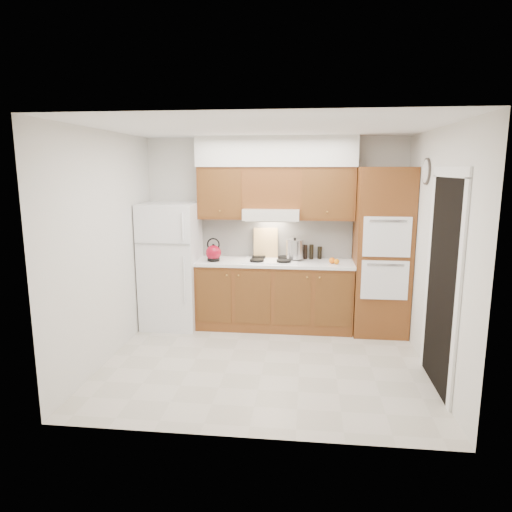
{
  "coord_description": "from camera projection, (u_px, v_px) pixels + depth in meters",
  "views": [
    {
      "loc": [
        0.45,
        -4.87,
        2.19
      ],
      "look_at": [
        -0.15,
        0.45,
        1.15
      ],
      "focal_mm": 32.0,
      "sensor_mm": 36.0,
      "label": 1
    }
  ],
  "objects": [
    {
      "name": "condiment_c",
      "position": [
        320.0,
        253.0,
        6.35
      ],
      "size": [
        0.07,
        0.07,
        0.17
      ],
      "primitive_type": "cylinder",
      "rotation": [
        0.0,
        0.0,
        -0.1
      ],
      "color": "black",
      "rests_on": "countertop"
    },
    {
      "name": "stock_pot",
      "position": [
        295.0,
        249.0,
        6.23
      ],
      "size": [
        0.29,
        0.29,
        0.25
      ],
      "primitive_type": "cylinder",
      "rotation": [
        0.0,
        0.0,
        0.27
      ],
      "color": "#BBBBC0",
      "rests_on": "cooktop"
    },
    {
      "name": "backsplash",
      "position": [
        276.0,
        238.0,
        6.44
      ],
      "size": [
        2.11,
        0.03,
        0.56
      ],
      "primitive_type": "cube",
      "color": "white",
      "rests_on": "countertop"
    },
    {
      "name": "ceiling",
      "position": [
        265.0,
        127.0,
        4.73
      ],
      "size": [
        3.6,
        3.6,
        0.0
      ],
      "primitive_type": "plane",
      "color": "white",
      "rests_on": "wall_back"
    },
    {
      "name": "countertop",
      "position": [
        274.0,
        263.0,
        6.21
      ],
      "size": [
        2.13,
        0.62,
        0.04
      ],
      "primitive_type": "cube",
      "color": "white",
      "rests_on": "base_cabinets"
    },
    {
      "name": "wall_clock",
      "position": [
        426.0,
        171.0,
        5.15
      ],
      "size": [
        0.02,
        0.3,
        0.3
      ],
      "primitive_type": "cylinder",
      "rotation": [
        0.0,
        1.57,
        0.0
      ],
      "color": "#3F3833",
      "rests_on": "wall_right"
    },
    {
      "name": "upper_cab_left",
      "position": [
        222.0,
        193.0,
        6.25
      ],
      "size": [
        0.63,
        0.33,
        0.7
      ],
      "primitive_type": "cube",
      "color": "brown",
      "rests_on": "wall_back"
    },
    {
      "name": "condiment_b",
      "position": [
        305.0,
        252.0,
        6.34
      ],
      "size": [
        0.08,
        0.08,
        0.2
      ],
      "primitive_type": "cylinder",
      "rotation": [
        0.0,
        0.0,
        0.35
      ],
      "color": "black",
      "rests_on": "countertop"
    },
    {
      "name": "oven_cabinet",
      "position": [
        382.0,
        252.0,
        6.0
      ],
      "size": [
        0.7,
        0.65,
        2.2
      ],
      "primitive_type": "cube",
      "color": "brown",
      "rests_on": "floor"
    },
    {
      "name": "cooktop",
      "position": [
        271.0,
        260.0,
        6.23
      ],
      "size": [
        0.74,
        0.5,
        0.01
      ],
      "primitive_type": "cube",
      "color": "white",
      "rests_on": "countertop"
    },
    {
      "name": "wall_left",
      "position": [
        107.0,
        247.0,
        5.17
      ],
      "size": [
        0.02,
        3.0,
        2.6
      ],
      "primitive_type": "cube",
      "color": "silver",
      "rests_on": "floor"
    },
    {
      "name": "upper_cab_right",
      "position": [
        327.0,
        194.0,
        6.09
      ],
      "size": [
        0.73,
        0.33,
        0.7
      ],
      "primitive_type": "cube",
      "color": "brown",
      "rests_on": "wall_back"
    },
    {
      "name": "soffit",
      "position": [
        276.0,
        152.0,
        6.05
      ],
      "size": [
        2.13,
        0.36,
        0.4
      ],
      "primitive_type": "cube",
      "color": "silver",
      "rests_on": "wall_back"
    },
    {
      "name": "upper_cab_over_hood",
      "position": [
        272.0,
        188.0,
        6.16
      ],
      "size": [
        0.75,
        0.33,
        0.55
      ],
      "primitive_type": "cube",
      "color": "brown",
      "rests_on": "range_hood"
    },
    {
      "name": "wall_right",
      "position": [
        435.0,
        254.0,
        4.78
      ],
      "size": [
        0.02,
        3.0,
        2.6
      ],
      "primitive_type": "cube",
      "color": "silver",
      "rests_on": "floor"
    },
    {
      "name": "condiment_a",
      "position": [
        311.0,
        252.0,
        6.32
      ],
      "size": [
        0.07,
        0.07,
        0.21
      ],
      "primitive_type": "cylinder",
      "rotation": [
        0.0,
        0.0,
        -0.36
      ],
      "color": "black",
      "rests_on": "countertop"
    },
    {
      "name": "kettle",
      "position": [
        213.0,
        253.0,
        6.18
      ],
      "size": [
        0.27,
        0.27,
        0.21
      ],
      "primitive_type": "sphere",
      "rotation": [
        0.0,
        0.0,
        -0.33
      ],
      "color": "maroon",
      "rests_on": "countertop"
    },
    {
      "name": "doorway",
      "position": [
        442.0,
        285.0,
        4.48
      ],
      "size": [
        0.02,
        0.9,
        2.1
      ],
      "primitive_type": "cube",
      "color": "black",
      "rests_on": "floor"
    },
    {
      "name": "floor",
      "position": [
        264.0,
        362.0,
        5.22
      ],
      "size": [
        3.6,
        3.6,
        0.0
      ],
      "primitive_type": "plane",
      "color": "beige",
      "rests_on": "ground"
    },
    {
      "name": "wall_back",
      "position": [
        275.0,
        232.0,
        6.44
      ],
      "size": [
        3.6,
        0.02,
        2.6
      ],
      "primitive_type": "cube",
      "color": "silver",
      "rests_on": "floor"
    },
    {
      "name": "base_cabinets",
      "position": [
        274.0,
        296.0,
        6.3
      ],
      "size": [
        2.11,
        0.6,
        0.9
      ],
      "primitive_type": "cube",
      "color": "brown",
      "rests_on": "floor"
    },
    {
      "name": "range_hood",
      "position": [
        272.0,
        214.0,
        6.17
      ],
      "size": [
        0.75,
        0.45,
        0.15
      ],
      "primitive_type": "cube",
      "color": "silver",
      "rests_on": "wall_back"
    },
    {
      "name": "cutting_board",
      "position": [
        266.0,
        244.0,
        6.39
      ],
      "size": [
        0.35,
        0.15,
        0.44
      ],
      "primitive_type": "cube",
      "rotation": [
        -0.21,
        0.0,
        0.11
      ],
      "color": "tan",
      "rests_on": "countertop"
    },
    {
      "name": "orange_near",
      "position": [
        336.0,
        262.0,
        5.99
      ],
      "size": [
        0.08,
        0.08,
        0.07
      ],
      "primitive_type": "sphere",
      "rotation": [
        0.0,
        0.0,
        -0.1
      ],
      "color": "orange",
      "rests_on": "countertop"
    },
    {
      "name": "fridge",
      "position": [
        171.0,
        265.0,
        6.32
      ],
      "size": [
        0.75,
        0.72,
        1.72
      ],
      "primitive_type": "cube",
      "color": "white",
      "rests_on": "floor"
    },
    {
      "name": "orange_far",
      "position": [
        332.0,
        261.0,
        6.03
      ],
      "size": [
        0.1,
        0.1,
        0.08
      ],
      "primitive_type": "sphere",
      "rotation": [
        0.0,
        0.0,
        0.19
      ],
      "color": "orange",
      "rests_on": "countertop"
    }
  ]
}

